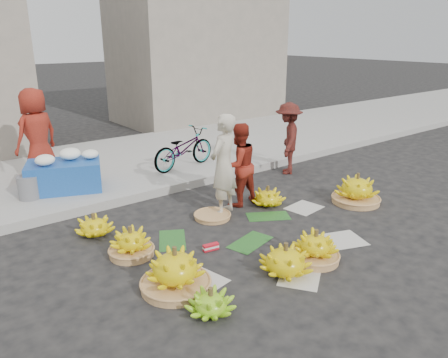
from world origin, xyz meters
TOP-DOWN VIEW (x-y plane):
  - ground at (0.00, 0.00)m, footprint 80.00×80.00m
  - curb at (0.00, 2.20)m, footprint 40.00×0.25m
  - sidewalk at (0.00, 4.30)m, footprint 40.00×4.00m
  - building_right at (4.50, 7.70)m, footprint 5.00×3.00m
  - newspaper_scatter at (0.00, -0.80)m, footprint 3.20×1.80m
  - banana_leaves at (-0.10, 0.20)m, footprint 2.00×1.00m
  - banana_bunch_0 at (-1.49, -0.55)m, footprint 0.85×0.85m
  - banana_bunch_1 at (-1.45, -1.15)m, footprint 0.59×0.59m
  - banana_bunch_2 at (-0.31, -1.06)m, footprint 0.64×0.64m
  - banana_bunch_3 at (0.20, -1.06)m, footprint 0.59×0.59m
  - banana_bunch_4 at (2.26, -0.16)m, footprint 0.90×0.90m
  - banana_bunch_5 at (1.01, 0.65)m, footprint 0.62×0.62m
  - banana_bunch_6 at (-1.53, 0.45)m, footprint 0.58×0.58m
  - banana_bunch_7 at (-1.67, 1.30)m, footprint 0.56×0.56m
  - basket_spare at (-0.02, 0.78)m, footprint 0.60×0.60m
  - incense_stack at (-0.66, -0.06)m, footprint 0.22×0.10m
  - vendor_cream at (0.24, 0.84)m, footprint 0.67×0.57m
  - vendor_red at (0.66, 0.98)m, footprint 0.66×0.52m
  - man_striped at (2.53, 1.72)m, footprint 1.02×1.02m
  - flower_table at (-1.44, 3.10)m, footprint 1.38×1.13m
  - grey_bucket at (-2.06, 3.02)m, footprint 0.34×0.34m
  - flower_vendor at (-1.60, 3.95)m, footprint 0.96×0.80m
  - bicycle at (0.87, 2.96)m, footprint 0.76×1.56m

SIDE VIEW (x-z plane):
  - ground at x=0.00m, z-range 0.00..0.00m
  - newspaper_scatter at x=0.00m, z-range 0.00..0.01m
  - banana_leaves at x=-0.10m, z-range 0.00..0.01m
  - basket_spare at x=-0.02m, z-range 0.00..0.06m
  - incense_stack at x=-0.66m, z-range 0.01..0.09m
  - sidewalk at x=0.00m, z-range 0.00..0.12m
  - curb at x=0.00m, z-range 0.00..0.15m
  - banana_bunch_1 at x=-1.45m, z-range -0.02..0.27m
  - banana_bunch_7 at x=-1.67m, z-range -0.02..0.31m
  - banana_bunch_5 at x=1.01m, z-range -0.02..0.31m
  - banana_bunch_6 at x=-1.53m, z-range -0.03..0.37m
  - banana_bunch_3 at x=0.20m, z-range -0.03..0.39m
  - banana_bunch_2 at x=-0.31m, z-range -0.02..0.37m
  - banana_bunch_0 at x=-1.49m, z-range -0.03..0.48m
  - banana_bunch_4 at x=2.26m, z-range -0.03..0.49m
  - grey_bucket at x=-2.06m, z-range 0.12..0.50m
  - flower_table at x=-1.44m, z-range 0.06..0.75m
  - bicycle at x=0.87m, z-range 0.12..0.91m
  - vendor_red at x=0.66m, z-range 0.00..1.35m
  - man_striped at x=2.53m, z-range 0.00..1.42m
  - vendor_cream at x=0.24m, z-range 0.00..1.57m
  - flower_vendor at x=-1.60m, z-range 0.12..1.79m
  - building_right at x=4.50m, z-range 0.00..5.00m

